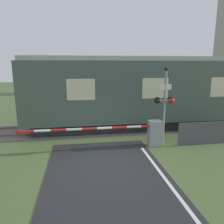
% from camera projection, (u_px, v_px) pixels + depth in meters
% --- Properties ---
extents(ground_plane, '(80.00, 80.00, 0.00)m').
position_uv_depth(ground_plane, '(103.00, 160.00, 8.81)').
color(ground_plane, '#4C6033').
extents(track_bed, '(36.00, 3.20, 0.13)m').
position_uv_depth(track_bed, '(95.00, 128.00, 13.05)').
color(track_bed, '#666056').
rests_on(track_bed, ground_plane).
extents(train, '(14.25, 2.86, 4.21)m').
position_uv_depth(train, '(147.00, 92.00, 13.05)').
color(train, black).
rests_on(train, ground_plane).
extents(crossing_barrier, '(6.53, 0.44, 1.21)m').
position_uv_depth(crossing_barrier, '(143.00, 132.00, 10.23)').
color(crossing_barrier, gray).
rests_on(crossing_barrier, ground_plane).
extents(signal_post, '(0.95, 0.26, 3.67)m').
position_uv_depth(signal_post, '(165.00, 102.00, 10.07)').
color(signal_post, gray).
rests_on(signal_post, ground_plane).
extents(roadside_fence, '(3.30, 0.06, 1.10)m').
position_uv_depth(roadside_fence, '(211.00, 133.00, 10.53)').
color(roadside_fence, '#4C4C51').
rests_on(roadside_fence, ground_plane).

